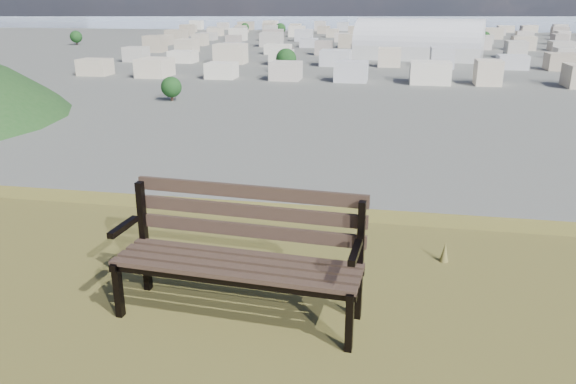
# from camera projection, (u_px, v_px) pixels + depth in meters

# --- Properties ---
(park_bench) EXTENTS (1.80, 0.69, 0.92)m
(park_bench) POSITION_uv_depth(u_px,v_px,m) (241.00, 247.00, 4.03)
(park_bench) COLOR #3E2F24
(park_bench) RESTS_ON hilltop_mesa
(arena) EXTENTS (63.03, 35.76, 25.07)m
(arena) POSITION_uv_depth(u_px,v_px,m) (418.00, 47.00, 271.35)
(arena) COLOR silver
(arena) RESTS_ON ground
(city_blocks) EXTENTS (395.00, 361.00, 7.00)m
(city_blocks) POSITION_uv_depth(u_px,v_px,m) (393.00, 38.00, 376.32)
(city_blocks) COLOR beige
(city_blocks) RESTS_ON ground
(city_trees) EXTENTS (406.52, 387.20, 9.98)m
(city_trees) POSITION_uv_depth(u_px,v_px,m) (343.00, 43.00, 310.27)
(city_trees) COLOR #38241C
(city_trees) RESTS_ON ground
(bay_water) EXTENTS (2400.00, 700.00, 0.12)m
(bay_water) POSITION_uv_depth(u_px,v_px,m) (395.00, 19.00, 847.74)
(bay_water) COLOR #99A6C2
(bay_water) RESTS_ON ground
(far_hills) EXTENTS (2050.00, 340.00, 60.00)m
(far_hills) POSITION_uv_depth(u_px,v_px,m) (371.00, 1.00, 1317.86)
(far_hills) COLOR #90A0B3
(far_hills) RESTS_ON ground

